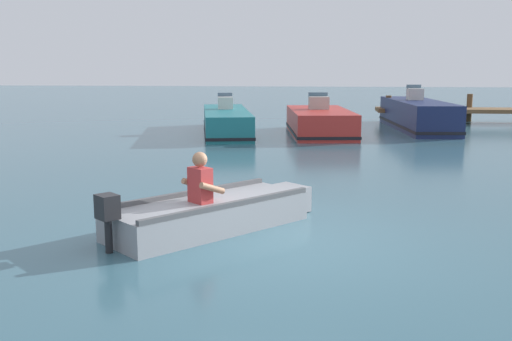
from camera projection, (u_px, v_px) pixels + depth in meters
ground_plane at (274, 242)px, 8.21m from camera, size 120.00×120.00×0.00m
rowboat_with_person at (212, 212)px, 8.82m from camera, size 2.96×3.16×1.19m
moored_boat_teal at (226, 122)px, 21.25m from camera, size 2.75×6.44×1.41m
moored_boat_red at (320, 123)px, 20.83m from camera, size 2.61×5.10×1.45m
moored_boat_navy at (417, 115)px, 22.51m from camera, size 2.19×6.40×1.67m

